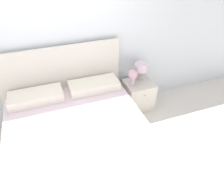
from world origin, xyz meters
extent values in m
plane|color=silver|center=(0.00, 0.00, 0.00)|extent=(12.00, 12.00, 0.00)
cube|color=white|center=(0.00, 0.07, 1.30)|extent=(8.00, 0.06, 2.60)
cube|color=beige|center=(0.00, -1.06, 0.19)|extent=(1.84, 2.12, 0.38)
cube|color=white|center=(0.00, -1.06, 0.47)|extent=(1.80, 2.07, 0.19)
cube|color=silver|center=(0.00, -0.03, 0.63)|extent=(1.87, 0.05, 1.27)
cube|color=white|center=(-0.44, -0.25, 0.64)|extent=(0.77, 0.36, 0.14)
cube|color=white|center=(0.44, -0.25, 0.64)|extent=(0.77, 0.36, 0.14)
cube|color=silver|center=(1.25, -0.24, 0.25)|extent=(0.48, 0.44, 0.50)
sphere|color=#B2AD93|center=(1.25, -0.47, 0.39)|extent=(0.02, 0.02, 0.02)
cylinder|color=beige|center=(1.30, -0.15, 0.53)|extent=(0.11, 0.11, 0.06)
cylinder|color=#B7B29E|center=(1.30, -0.15, 0.63)|extent=(0.02, 0.02, 0.12)
cylinder|color=silver|center=(1.30, -0.15, 0.76)|extent=(0.22, 0.22, 0.14)
cylinder|color=silver|center=(1.11, -0.26, 0.58)|extent=(0.08, 0.08, 0.15)
sphere|color=#EFB2C6|center=(1.11, -0.26, 0.71)|extent=(0.16, 0.16, 0.16)
sphere|color=#609356|center=(1.14, -0.26, 0.67)|extent=(0.07, 0.07, 0.07)
camera|label=1|loc=(-0.27, -3.04, 2.54)|focal=35.00mm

